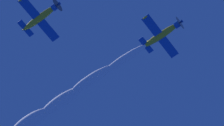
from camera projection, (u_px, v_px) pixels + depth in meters
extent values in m
ellipsoid|color=gold|center=(161.00, 35.00, 84.24)|extent=(5.61, 5.58, 1.16)
cylinder|color=#194CB2|center=(177.00, 24.00, 83.37)|extent=(1.45, 1.43, 1.12)
cone|color=#194CB2|center=(181.00, 22.00, 83.19)|extent=(0.88, 0.87, 0.54)
cylinder|color=#3F3F47|center=(180.00, 23.00, 83.23)|extent=(1.77, 1.73, 2.44)
cube|color=#194CB2|center=(160.00, 36.00, 84.15)|extent=(7.08, 7.10, 0.50)
ellipsoid|color=gold|center=(175.00, 54.00, 85.92)|extent=(0.83, 0.83, 0.27)
ellipsoid|color=gold|center=(145.00, 18.00, 82.37)|extent=(0.83, 0.83, 0.27)
cube|color=#194CB2|center=(146.00, 45.00, 85.11)|extent=(2.82, 2.82, 0.24)
cube|color=gold|center=(145.00, 44.00, 85.57)|extent=(0.93, 0.90, 1.15)
ellipsoid|color=#1E232D|center=(162.00, 33.00, 84.52)|extent=(1.62, 1.60, 0.71)
ellipsoid|color=gold|center=(40.00, 18.00, 82.80)|extent=(5.63, 5.59, 1.28)
cylinder|color=#194CB2|center=(55.00, 7.00, 81.98)|extent=(1.47, 1.43, 1.16)
cone|color=#194CB2|center=(58.00, 4.00, 81.80)|extent=(0.89, 0.87, 0.56)
cylinder|color=#3F3F47|center=(58.00, 5.00, 81.84)|extent=(1.83, 1.73, 2.48)
cube|color=#194CB2|center=(39.00, 19.00, 82.71)|extent=(7.08, 7.09, 0.68)
ellipsoid|color=gold|center=(56.00, 38.00, 84.56)|extent=(0.84, 0.83, 0.29)
ellipsoid|color=gold|center=(21.00, 0.00, 80.87)|extent=(0.84, 0.83, 0.29)
cube|color=#194CB2|center=(26.00, 28.00, 83.64)|extent=(2.82, 2.82, 0.31)
cube|color=gold|center=(26.00, 27.00, 84.09)|extent=(0.95, 0.90, 1.16)
ellipsoid|color=#1E232D|center=(41.00, 16.00, 83.09)|extent=(1.63, 1.60, 0.74)
ellipsoid|color=white|center=(124.00, 59.00, 86.18)|extent=(7.18, 7.17, 1.51)
ellipsoid|color=white|center=(91.00, 80.00, 88.08)|extent=(7.49, 7.47, 1.93)
ellipsoid|color=white|center=(61.00, 101.00, 90.20)|extent=(7.79, 7.77, 2.35)
ellipsoid|color=white|center=(30.00, 122.00, 91.90)|extent=(8.09, 8.07, 2.77)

